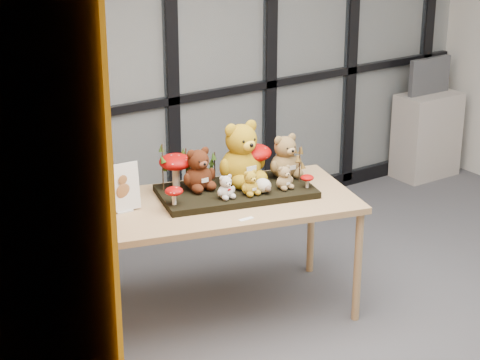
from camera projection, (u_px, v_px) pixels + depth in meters
floor at (450, 350)px, 5.18m from camera, size 5.00×5.00×0.00m
room_shell at (476, 74)px, 4.59m from camera, size 5.00×5.00×5.00m
glass_partition at (222, 45)px, 6.60m from camera, size 4.90×0.06×2.78m
orange_panel at (10, 204)px, 3.62m from camera, size 0.02×2.00×2.40m
display_table at (220, 210)px, 5.36m from camera, size 1.82×1.23×0.78m
diorama_tray at (236, 191)px, 5.42m from camera, size 1.04×0.71×0.04m
bear_pooh_yellow at (241, 149)px, 5.44m from camera, size 0.40×0.38×0.44m
bear_brown_medium at (198, 167)px, 5.36m from camera, size 0.27×0.25×0.29m
bear_tan_back at (285, 154)px, 5.56m from camera, size 0.29×0.27×0.31m
bear_small_yellow at (250, 181)px, 5.29m from camera, size 0.16×0.15×0.17m
bear_white_bow at (226, 185)px, 5.24m from camera, size 0.15×0.14×0.16m
bear_beige_small at (284, 176)px, 5.39m from camera, size 0.15×0.14×0.16m
plush_cream_hedgehog at (263, 185)px, 5.33m from camera, size 0.09×0.09×0.10m
mushroom_back_left at (176, 169)px, 5.41m from camera, size 0.21×0.21×0.23m
mushroom_back_right at (254, 160)px, 5.53m from camera, size 0.23×0.23×0.25m
mushroom_front_left at (174, 195)px, 5.14m from camera, size 0.11×0.11×0.12m
mushroom_front_right at (307, 181)px, 5.41m from camera, size 0.08×0.08×0.09m
sprig_green_far_left at (163, 167)px, 5.34m from camera, size 0.05×0.05×0.30m
sprig_green_mid_left at (186, 166)px, 5.45m from camera, size 0.05×0.05×0.24m
sprig_dry_far_right at (293, 156)px, 5.59m from camera, size 0.05×0.05×0.26m
sprig_dry_mid_right at (300, 165)px, 5.48m from camera, size 0.05×0.05×0.23m
sprig_green_centre at (215, 166)px, 5.52m from camera, size 0.05×0.05×0.19m
sign_holder at (123, 190)px, 5.12m from camera, size 0.21×0.07×0.30m
label_card at (246, 219)px, 5.06m from camera, size 0.09×0.03×0.00m
cabinet at (427, 135)px, 7.88m from camera, size 0.58×0.34×0.77m
monitor at (430, 76)px, 7.71m from camera, size 0.46×0.05×0.33m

